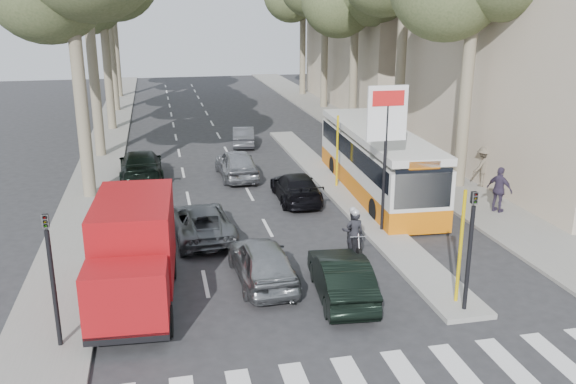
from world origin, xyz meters
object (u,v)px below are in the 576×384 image
(motorcycle, at_px, (354,233))
(dark_hatchback, at_px, (341,277))
(silver_hatchback, at_px, (262,261))
(red_truck, at_px, (134,252))
(city_bus, at_px, (376,160))

(motorcycle, bearing_deg, dark_hatchback, -108.22)
(silver_hatchback, relative_size, red_truck, 0.72)
(city_bus, xyz_separation_m, motorcycle, (-3.28, -6.76, -0.79))
(red_truck, height_order, city_bus, red_truck)
(silver_hatchback, height_order, dark_hatchback, silver_hatchback)
(red_truck, bearing_deg, dark_hatchback, -5.76)
(city_bus, relative_size, motorcycle, 5.61)
(dark_hatchback, bearing_deg, silver_hatchback, -31.08)
(dark_hatchback, bearing_deg, city_bus, -110.17)
(red_truck, bearing_deg, motorcycle, 19.25)
(city_bus, bearing_deg, motorcycle, -112.91)
(silver_hatchback, distance_m, motorcycle, 3.76)
(red_truck, xyz_separation_m, motorcycle, (7.27, 2.04, -0.79))
(dark_hatchback, distance_m, red_truck, 6.05)
(silver_hatchback, xyz_separation_m, motorcycle, (3.46, 1.47, 0.10))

